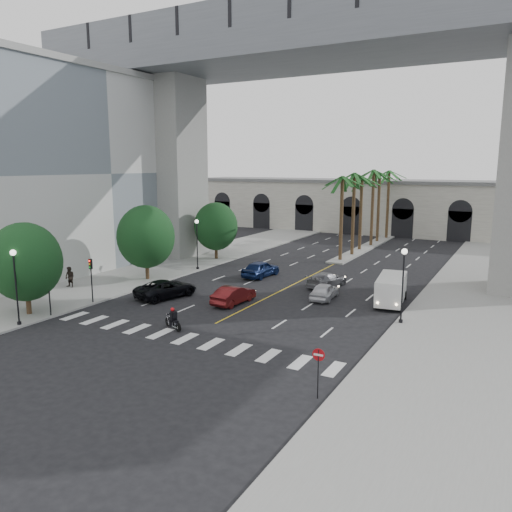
{
  "coord_description": "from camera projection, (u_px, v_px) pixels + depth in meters",
  "views": [
    {
      "loc": [
        18.53,
        -25.88,
        10.93
      ],
      "look_at": [
        1.06,
        6.0,
        4.25
      ],
      "focal_mm": 35.0,
      "sensor_mm": 36.0,
      "label": 1
    }
  ],
  "objects": [
    {
      "name": "palm_e",
      "position": [
        380.0,
        177.0,
        69.39
      ],
      "size": [
        3.2,
        3.2,
        10.4
      ],
      "color": "#47331E",
      "rests_on": "ground"
    },
    {
      "name": "pier_building",
      "position": [
        397.0,
        207.0,
        79.72
      ],
      "size": [
        71.0,
        10.5,
        8.5
      ],
      "color": "silver",
      "rests_on": "ground"
    },
    {
      "name": "lamp_post_right",
      "position": [
        403.0,
        279.0,
        33.98
      ],
      "size": [
        0.4,
        0.4,
        5.35
      ],
      "color": "black",
      "rests_on": "ground"
    },
    {
      "name": "palm_f",
      "position": [
        389.0,
        175.0,
        72.64
      ],
      "size": [
        3.2,
        3.2,
        10.7
      ],
      "color": "#47331E",
      "rests_on": "ground"
    },
    {
      "name": "median",
      "position": [
        365.0,
        248.0,
        65.81
      ],
      "size": [
        2.0,
        24.0,
        0.2
      ],
      "primitive_type": "cube",
      "color": "gray",
      "rests_on": "ground"
    },
    {
      "name": "palm_c",
      "position": [
        362.0,
        181.0,
        62.58
      ],
      "size": [
        3.2,
        3.2,
        10.1
      ],
      "color": "#47331E",
      "rests_on": "ground"
    },
    {
      "name": "sidewalk_right",
      "position": [
        468.0,
        306.0,
        38.89
      ],
      "size": [
        8.0,
        100.0,
        0.15
      ],
      "primitive_type": "cube",
      "color": "gray",
      "rests_on": "ground"
    },
    {
      "name": "car_a",
      "position": [
        324.0,
        291.0,
        41.0
      ],
      "size": [
        1.9,
        4.11,
        1.36
      ],
      "primitive_type": "imported",
      "rotation": [
        0.0,
        0.0,
        3.21
      ],
      "color": "silver",
      "rests_on": "ground"
    },
    {
      "name": "street_tree_mid",
      "position": [
        146.0,
        237.0,
        47.06
      ],
      "size": [
        5.44,
        5.44,
        7.21
      ],
      "color": "#382616",
      "rests_on": "ground"
    },
    {
      "name": "palm_a",
      "position": [
        342.0,
        181.0,
        55.56
      ],
      "size": [
        3.2,
        3.2,
        10.3
      ],
      "color": "#47331E",
      "rests_on": "ground"
    },
    {
      "name": "traffic_signal_far",
      "position": [
        91.0,
        273.0,
        39.24
      ],
      "size": [
        0.25,
        0.18,
        3.65
      ],
      "color": "black",
      "rests_on": "ground"
    },
    {
      "name": "car_c",
      "position": [
        166.0,
        289.0,
        41.54
      ],
      "size": [
        3.86,
        5.84,
        1.49
      ],
      "primitive_type": "imported",
      "rotation": [
        0.0,
        0.0,
        2.86
      ],
      "color": "black",
      "rests_on": "ground"
    },
    {
      "name": "bridge",
      "position": [
        359.0,
        83.0,
        47.06
      ],
      "size": [
        75.0,
        13.0,
        26.0
      ],
      "color": "gray",
      "rests_on": "ground"
    },
    {
      "name": "building_left",
      "position": [
        57.0,
        170.0,
        54.3
      ],
      "size": [
        16.5,
        32.5,
        20.6
      ],
      "color": "beige",
      "rests_on": "ground"
    },
    {
      "name": "street_tree_far",
      "position": [
        216.0,
        226.0,
        57.47
      ],
      "size": [
        5.04,
        5.04,
        6.68
      ],
      "color": "#382616",
      "rests_on": "ground"
    },
    {
      "name": "car_d",
      "position": [
        327.0,
        280.0,
        45.06
      ],
      "size": [
        2.83,
        4.94,
        1.35
      ],
      "primitive_type": "imported",
      "rotation": [
        0.0,
        0.0,
        2.93
      ],
      "color": "slate",
      "rests_on": "ground"
    },
    {
      "name": "sidewalk_left",
      "position": [
        165.0,
        268.0,
        53.07
      ],
      "size": [
        8.0,
        100.0,
        0.15
      ],
      "primitive_type": "cube",
      "color": "gray",
      "rests_on": "ground"
    },
    {
      "name": "do_not_enter_sign",
      "position": [
        318.0,
        362.0,
        23.32
      ],
      "size": [
        0.61,
        0.06,
        2.49
      ],
      "rotation": [
        0.0,
        0.0,
        0.03
      ],
      "color": "black",
      "rests_on": "ground"
    },
    {
      "name": "motorcycle_rider",
      "position": [
        173.0,
        319.0,
        33.49
      ],
      "size": [
        1.93,
        0.93,
        1.49
      ],
      "rotation": [
        0.0,
        0.0,
        -0.42
      ],
      "color": "black",
      "rests_on": "ground"
    },
    {
      "name": "pedestrian_b",
      "position": [
        70.0,
        277.0,
        44.33
      ],
      "size": [
        0.94,
        0.76,
        1.84
      ],
      "primitive_type": "imported",
      "rotation": [
        0.0,
        0.0,
        0.07
      ],
      "color": "black",
      "rests_on": "sidewalk_left"
    },
    {
      "name": "lamp_post_left_near",
      "position": [
        16.0,
        281.0,
        33.55
      ],
      "size": [
        0.4,
        0.4,
        5.35
      ],
      "color": "black",
      "rests_on": "ground"
    },
    {
      "name": "street_tree_near",
      "position": [
        25.0,
        262.0,
        35.89
      ],
      "size": [
        5.2,
        5.2,
        6.89
      ],
      "color": "#382616",
      "rests_on": "ground"
    },
    {
      "name": "cargo_van",
      "position": [
        391.0,
        289.0,
        39.4
      ],
      "size": [
        2.69,
        5.47,
        2.24
      ],
      "rotation": [
        0.0,
        0.0,
        0.13
      ],
      "color": "silver",
      "rests_on": "ground"
    },
    {
      "name": "car_e",
      "position": [
        261.0,
        269.0,
        49.12
      ],
      "size": [
        2.29,
        4.9,
        1.62
      ],
      "primitive_type": "imported",
      "rotation": [
        0.0,
        0.0,
        3.06
      ],
      "color": "#101F4B",
      "rests_on": "ground"
    },
    {
      "name": "lamp_post_left_far",
      "position": [
        197.0,
        240.0,
        51.66
      ],
      "size": [
        0.4,
        0.4,
        5.35
      ],
      "color": "black",
      "rests_on": "ground"
    },
    {
      "name": "ground",
      "position": [
        199.0,
        332.0,
        33.06
      ],
      "size": [
        140.0,
        140.0,
        0.0
      ],
      "primitive_type": "plane",
      "color": "black",
      "rests_on": "ground"
    },
    {
      "name": "car_b",
      "position": [
        234.0,
        295.0,
        39.63
      ],
      "size": [
        1.78,
        4.47,
        1.44
      ],
      "primitive_type": "imported",
      "rotation": [
        0.0,
        0.0,
        3.08
      ],
      "color": "#551112",
      "rests_on": "ground"
    },
    {
      "name": "palm_b",
      "position": [
        355.0,
        178.0,
        58.91
      ],
      "size": [
        3.2,
        3.2,
        10.6
      ],
      "color": "#47331E",
      "rests_on": "ground"
    },
    {
      "name": "traffic_signal_near",
      "position": [
        48.0,
        284.0,
        35.79
      ],
      "size": [
        0.25,
        0.18,
        3.65
      ],
      "color": "black",
      "rests_on": "ground"
    },
    {
      "name": "pedestrian_a",
      "position": [
        36.0,
        286.0,
        41.16
      ],
      "size": [
        0.73,
        0.58,
        1.75
      ],
      "primitive_type": "imported",
      "rotation": [
        0.0,
        0.0,
        0.29
      ],
      "color": "black",
      "rests_on": "sidewalk_left"
    },
    {
      "name": "palm_d",
      "position": [
        374.0,
        174.0,
        65.74
      ],
      "size": [
        3.2,
        3.2,
        10.9
      ],
      "color": "#47331E",
      "rests_on": "ground"
    }
  ]
}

